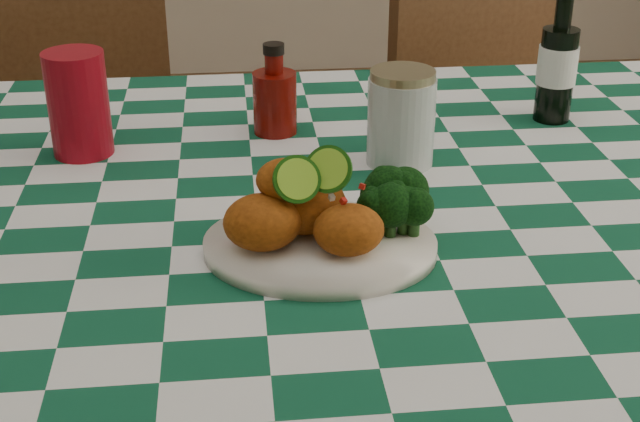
{
  "coord_description": "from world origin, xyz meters",
  "views": [
    {
      "loc": [
        -0.13,
        -1.06,
        1.29
      ],
      "look_at": [
        -0.03,
        -0.16,
        0.84
      ],
      "focal_mm": 50.0,
      "sensor_mm": 36.0,
      "label": 1
    }
  ],
  "objects_px": {
    "mason_jar": "(401,118)",
    "wooden_chair_right": "(512,184)",
    "wooden_chair_left": "(86,187)",
    "fried_chicken_pile": "(316,198)",
    "plate": "(320,246)",
    "ketchup_bottle": "(275,89)",
    "beer_bottle": "(559,53)",
    "red_tumbler": "(78,104)"
  },
  "relations": [
    {
      "from": "plate",
      "to": "red_tumbler",
      "type": "relative_size",
      "value": 1.79
    },
    {
      "from": "plate",
      "to": "wooden_chair_right",
      "type": "distance_m",
      "value": 1.05
    },
    {
      "from": "wooden_chair_left",
      "to": "wooden_chair_right",
      "type": "relative_size",
      "value": 1.05
    },
    {
      "from": "plate",
      "to": "fried_chicken_pile",
      "type": "height_order",
      "value": "fried_chicken_pile"
    },
    {
      "from": "fried_chicken_pile",
      "to": "red_tumbler",
      "type": "height_order",
      "value": "red_tumbler"
    },
    {
      "from": "red_tumbler",
      "to": "ketchup_bottle",
      "type": "relative_size",
      "value": 1.09
    },
    {
      "from": "red_tumbler",
      "to": "beer_bottle",
      "type": "height_order",
      "value": "beer_bottle"
    },
    {
      "from": "plate",
      "to": "ketchup_bottle",
      "type": "bearing_deg",
      "value": 94.19
    },
    {
      "from": "ketchup_bottle",
      "to": "red_tumbler",
      "type": "bearing_deg",
      "value": -169.24
    },
    {
      "from": "fried_chicken_pile",
      "to": "beer_bottle",
      "type": "distance_m",
      "value": 0.58
    },
    {
      "from": "plate",
      "to": "wooden_chair_left",
      "type": "bearing_deg",
      "value": 115.32
    },
    {
      "from": "mason_jar",
      "to": "beer_bottle",
      "type": "bearing_deg",
      "value": 28.04
    },
    {
      "from": "plate",
      "to": "beer_bottle",
      "type": "height_order",
      "value": "beer_bottle"
    },
    {
      "from": "fried_chicken_pile",
      "to": "mason_jar",
      "type": "height_order",
      "value": "mason_jar"
    },
    {
      "from": "fried_chicken_pile",
      "to": "wooden_chair_left",
      "type": "bearing_deg",
      "value": 115.06
    },
    {
      "from": "wooden_chair_right",
      "to": "mason_jar",
      "type": "bearing_deg",
      "value": -142.47
    },
    {
      "from": "plate",
      "to": "ketchup_bottle",
      "type": "xyz_separation_m",
      "value": [
        -0.03,
        0.39,
        0.06
      ]
    },
    {
      "from": "fried_chicken_pile",
      "to": "ketchup_bottle",
      "type": "bearing_deg",
      "value": 93.47
    },
    {
      "from": "red_tumbler",
      "to": "wooden_chair_left",
      "type": "xyz_separation_m",
      "value": [
        -0.1,
        0.54,
        -0.38
      ]
    },
    {
      "from": "ketchup_bottle",
      "to": "beer_bottle",
      "type": "xyz_separation_m",
      "value": [
        0.44,
        0.01,
        0.04
      ]
    },
    {
      "from": "beer_bottle",
      "to": "wooden_chair_left",
      "type": "distance_m",
      "value": 1.04
    },
    {
      "from": "fried_chicken_pile",
      "to": "wooden_chair_right",
      "type": "distance_m",
      "value": 1.07
    },
    {
      "from": "beer_bottle",
      "to": "ketchup_bottle",
      "type": "bearing_deg",
      "value": -178.83
    },
    {
      "from": "wooden_chair_right",
      "to": "fried_chicken_pile",
      "type": "bearing_deg",
      "value": -141.7
    },
    {
      "from": "ketchup_bottle",
      "to": "wooden_chair_left",
      "type": "height_order",
      "value": "wooden_chair_left"
    },
    {
      "from": "mason_jar",
      "to": "beer_bottle",
      "type": "height_order",
      "value": "beer_bottle"
    },
    {
      "from": "wooden_chair_left",
      "to": "fried_chicken_pile",
      "type": "bearing_deg",
      "value": -75.23
    },
    {
      "from": "red_tumbler",
      "to": "mason_jar",
      "type": "xyz_separation_m",
      "value": [
        0.45,
        -0.08,
        -0.01
      ]
    },
    {
      "from": "plate",
      "to": "mason_jar",
      "type": "xyz_separation_m",
      "value": [
        0.14,
        0.25,
        0.06
      ]
    },
    {
      "from": "red_tumbler",
      "to": "wooden_chair_right",
      "type": "distance_m",
      "value": 1.05
    },
    {
      "from": "wooden_chair_right",
      "to": "beer_bottle",
      "type": "bearing_deg",
      "value": -123.14
    },
    {
      "from": "plate",
      "to": "fried_chicken_pile",
      "type": "bearing_deg",
      "value": 180.0
    },
    {
      "from": "ketchup_bottle",
      "to": "wooden_chair_left",
      "type": "distance_m",
      "value": 0.73
    },
    {
      "from": "plate",
      "to": "fried_chicken_pile",
      "type": "xyz_separation_m",
      "value": [
        -0.0,
        0.0,
        0.06
      ]
    },
    {
      "from": "ketchup_bottle",
      "to": "fried_chicken_pile",
      "type": "bearing_deg",
      "value": -86.53
    },
    {
      "from": "beer_bottle",
      "to": "wooden_chair_left",
      "type": "bearing_deg",
      "value": 149.91
    },
    {
      "from": "fried_chicken_pile",
      "to": "ketchup_bottle",
      "type": "xyz_separation_m",
      "value": [
        -0.02,
        0.39,
        -0.0
      ]
    },
    {
      "from": "wooden_chair_left",
      "to": "plate",
      "type": "bearing_deg",
      "value": -74.97
    },
    {
      "from": "mason_jar",
      "to": "wooden_chair_right",
      "type": "bearing_deg",
      "value": 57.4
    },
    {
      "from": "red_tumbler",
      "to": "wooden_chair_right",
      "type": "bearing_deg",
      "value": 31.52
    },
    {
      "from": "plate",
      "to": "beer_bottle",
      "type": "distance_m",
      "value": 0.58
    },
    {
      "from": "beer_bottle",
      "to": "red_tumbler",
      "type": "bearing_deg",
      "value": -175.04
    }
  ]
}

